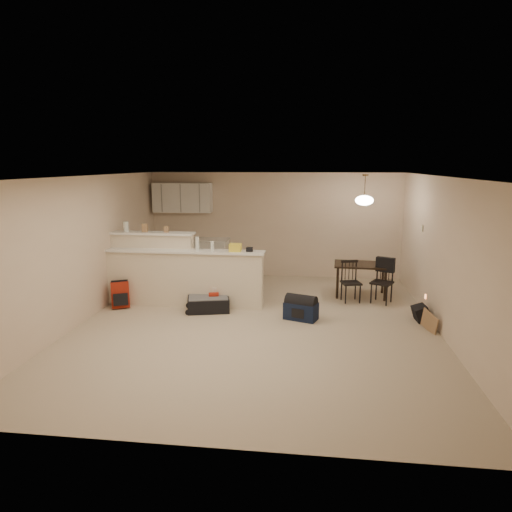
% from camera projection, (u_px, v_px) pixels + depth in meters
% --- Properties ---
extents(room, '(7.00, 7.02, 2.50)m').
position_uv_depth(room, '(257.00, 253.00, 7.57)').
color(room, '#C0AD93').
rests_on(room, ground).
extents(breakfast_bar, '(3.08, 0.58, 1.39)m').
position_uv_depth(breakfast_bar, '(173.00, 273.00, 8.86)').
color(breakfast_bar, beige).
rests_on(breakfast_bar, ground).
extents(upper_cabinets, '(1.40, 0.34, 0.70)m').
position_uv_depth(upper_cabinets, '(183.00, 198.00, 10.93)').
color(upper_cabinets, white).
rests_on(upper_cabinets, room).
extents(kitchen_counter, '(1.80, 0.60, 0.90)m').
position_uv_depth(kitchen_counter, '(191.00, 258.00, 11.07)').
color(kitchen_counter, white).
rests_on(kitchen_counter, ground).
extents(thermostat, '(0.02, 0.12, 0.12)m').
position_uv_depth(thermostat, '(422.00, 228.00, 8.67)').
color(thermostat, beige).
rests_on(thermostat, room).
extents(jar, '(0.10, 0.10, 0.20)m').
position_uv_depth(jar, '(126.00, 227.00, 8.94)').
color(jar, silver).
rests_on(jar, breakfast_bar).
extents(cereal_box, '(0.10, 0.07, 0.16)m').
position_uv_depth(cereal_box, '(145.00, 228.00, 8.89)').
color(cereal_box, '#9E7851').
rests_on(cereal_box, breakfast_bar).
extents(small_box, '(0.08, 0.06, 0.12)m').
position_uv_depth(small_box, '(166.00, 229.00, 8.85)').
color(small_box, '#9E7851').
rests_on(small_box, breakfast_bar).
extents(bottle_a, '(0.07, 0.07, 0.26)m').
position_uv_depth(bottle_a, '(197.00, 244.00, 8.60)').
color(bottle_a, silver).
rests_on(bottle_a, breakfast_bar).
extents(bottle_b, '(0.06, 0.06, 0.18)m').
position_uv_depth(bottle_b, '(212.00, 246.00, 8.57)').
color(bottle_b, silver).
rests_on(bottle_b, breakfast_bar).
extents(bag_lump, '(0.22, 0.18, 0.14)m').
position_uv_depth(bag_lump, '(235.00, 248.00, 8.52)').
color(bag_lump, '#9E7851').
rests_on(bag_lump, breakfast_bar).
extents(pouch, '(0.12, 0.10, 0.08)m').
position_uv_depth(pouch, '(250.00, 249.00, 8.50)').
color(pouch, '#9E7851').
rests_on(pouch, breakfast_bar).
extents(dining_table, '(1.13, 0.79, 0.68)m').
position_uv_depth(dining_table, '(361.00, 268.00, 9.39)').
color(dining_table, black).
rests_on(dining_table, ground).
extents(pendant_lamp, '(0.36, 0.36, 0.62)m').
position_uv_depth(pendant_lamp, '(364.00, 200.00, 9.11)').
color(pendant_lamp, brown).
rests_on(pendant_lamp, room).
extents(dining_chair_near, '(0.43, 0.42, 0.82)m').
position_uv_depth(dining_chair_near, '(351.00, 282.00, 9.01)').
color(dining_chair_near, black).
rests_on(dining_chair_near, ground).
extents(dining_chair_far, '(0.50, 0.50, 0.87)m').
position_uv_depth(dining_chair_far, '(382.00, 281.00, 8.93)').
color(dining_chair_far, black).
rests_on(dining_chair_far, ground).
extents(suitcase, '(0.86, 0.66, 0.26)m').
position_uv_depth(suitcase, '(208.00, 304.00, 8.50)').
color(suitcase, black).
rests_on(suitcase, ground).
extents(red_backpack, '(0.39, 0.33, 0.49)m').
position_uv_depth(red_backpack, '(120.00, 295.00, 8.69)').
color(red_backpack, maroon).
rests_on(red_backpack, ground).
extents(navy_duffel, '(0.63, 0.48, 0.31)m').
position_uv_depth(navy_duffel, '(301.00, 311.00, 8.03)').
color(navy_duffel, '#101932').
rests_on(navy_duffel, ground).
extents(black_daypack, '(0.24, 0.33, 0.28)m').
position_uv_depth(black_daypack, '(421.00, 314.00, 7.93)').
color(black_daypack, black).
rests_on(black_daypack, ground).
extents(cardboard_sheet, '(0.16, 0.40, 0.32)m').
position_uv_depth(cardboard_sheet, '(429.00, 322.00, 7.46)').
color(cardboard_sheet, '#9E7851').
rests_on(cardboard_sheet, ground).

